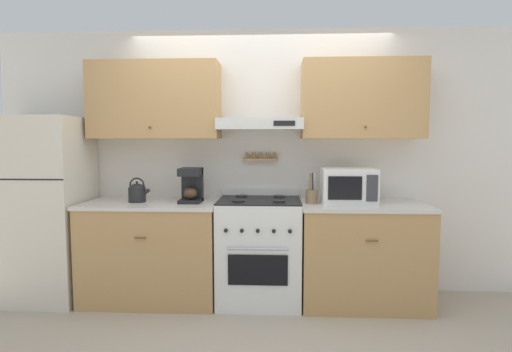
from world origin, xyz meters
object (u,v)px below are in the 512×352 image
object	(u,v)px
coffee_maker	(191,185)
microwave	(348,186)
utensil_crock	(312,196)
refrigerator	(41,209)
stove_range	(259,250)
tea_kettle	(137,192)

from	to	relation	value
coffee_maker	microwave	distance (m)	1.43
coffee_maker	microwave	world-z (taller)	same
coffee_maker	utensil_crock	world-z (taller)	coffee_maker
refrigerator	coffee_maker	size ratio (longest dim) A/B	5.37
microwave	utensil_crock	world-z (taller)	microwave
coffee_maker	microwave	bearing A→B (deg)	-0.58
utensil_crock	refrigerator	bearing A→B (deg)	-179.82
stove_range	refrigerator	distance (m)	2.08
tea_kettle	coffee_maker	size ratio (longest dim) A/B	0.72
stove_range	utensil_crock	size ratio (longest dim) A/B	3.66
refrigerator	tea_kettle	xyz separation A→B (m)	(0.91, 0.01, 0.16)
stove_range	microwave	world-z (taller)	microwave
coffee_maker	tea_kettle	bearing A→B (deg)	-176.29
utensil_crock	microwave	bearing A→B (deg)	3.12
stove_range	microwave	distance (m)	1.00
refrigerator	utensil_crock	world-z (taller)	refrigerator
microwave	utensil_crock	bearing A→B (deg)	-176.88
tea_kettle	microwave	xyz separation A→B (m)	(1.93, 0.02, 0.07)
refrigerator	coffee_maker	distance (m)	1.43
tea_kettle	utensil_crock	world-z (taller)	utensil_crock
coffee_maker	utensil_crock	bearing A→B (deg)	-1.67
refrigerator	microwave	xyz separation A→B (m)	(2.84, 0.03, 0.23)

